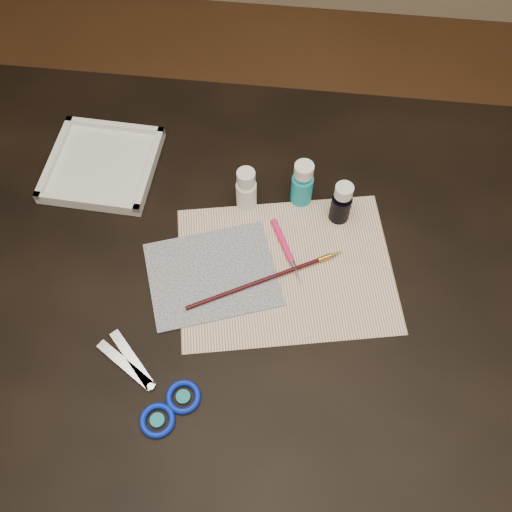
# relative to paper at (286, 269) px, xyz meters

# --- Properties ---
(ground) EXTENTS (3.50, 3.50, 0.02)m
(ground) POSITION_rel_paper_xyz_m (-0.05, -0.01, -0.76)
(ground) COLOR #422614
(ground) RESTS_ON ground
(table) EXTENTS (1.30, 0.90, 0.75)m
(table) POSITION_rel_paper_xyz_m (-0.05, -0.01, -0.38)
(table) COLOR black
(table) RESTS_ON ground
(paper) EXTENTS (0.42, 0.35, 0.00)m
(paper) POSITION_rel_paper_xyz_m (0.00, 0.00, 0.00)
(paper) COLOR white
(paper) RESTS_ON table
(canvas) EXTENTS (0.26, 0.24, 0.00)m
(canvas) POSITION_rel_paper_xyz_m (-0.13, -0.03, 0.00)
(canvas) COLOR black
(canvas) RESTS_ON paper
(paint_bottle_white) EXTENTS (0.05, 0.05, 0.09)m
(paint_bottle_white) POSITION_rel_paper_xyz_m (-0.09, 0.13, 0.05)
(paint_bottle_white) COLOR white
(paint_bottle_white) RESTS_ON table
(paint_bottle_cyan) EXTENTS (0.04, 0.04, 0.10)m
(paint_bottle_cyan) POSITION_rel_paper_xyz_m (0.01, 0.15, 0.05)
(paint_bottle_cyan) COLOR #16A0B0
(paint_bottle_cyan) RESTS_ON table
(paint_bottle_navy) EXTENTS (0.04, 0.04, 0.09)m
(paint_bottle_navy) POSITION_rel_paper_xyz_m (0.09, 0.12, 0.04)
(paint_bottle_navy) COLOR black
(paint_bottle_navy) RESTS_ON table
(paintbrush) EXTENTS (0.26, 0.15, 0.01)m
(paintbrush) POSITION_rel_paper_xyz_m (-0.03, -0.03, 0.01)
(paintbrush) COLOR black
(paintbrush) RESTS_ON canvas
(craft_knife) EXTENTS (0.07, 0.13, 0.01)m
(craft_knife) POSITION_rel_paper_xyz_m (-0.00, 0.03, 0.01)
(craft_knife) COLOR #F11D65
(craft_knife) RESTS_ON paper
(scissors) EXTENTS (0.24, 0.20, 0.01)m
(scissors) POSITION_rel_paper_xyz_m (-0.21, -0.23, 0.00)
(scissors) COLOR silver
(scissors) RESTS_ON table
(palette_tray) EXTENTS (0.21, 0.21, 0.02)m
(palette_tray) POSITION_rel_paper_xyz_m (-0.37, 0.18, 0.01)
(palette_tray) COLOR silver
(palette_tray) RESTS_ON table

